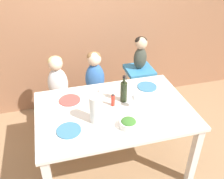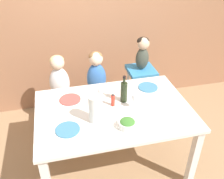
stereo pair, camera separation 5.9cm
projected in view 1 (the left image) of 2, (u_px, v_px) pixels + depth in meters
name	position (u px, v px, depth m)	size (l,w,h in m)	color
ground_plane	(114.00, 162.00, 2.88)	(14.00, 14.00, 0.00)	#9E7A56
wall_back	(87.00, 13.00, 3.23)	(10.00, 0.06, 2.70)	#9E6B4C
dining_table	(114.00, 116.00, 2.52)	(1.52, 1.02, 0.77)	white
chair_far_left	(61.00, 102.00, 3.21)	(0.41, 0.42, 0.46)	silver
chair_far_center	(96.00, 97.00, 3.31)	(0.41, 0.42, 0.46)	silver
chair_right_highchair	(139.00, 79.00, 3.34)	(0.35, 0.36, 0.73)	silver
person_child_left	(57.00, 77.00, 3.01)	(0.24, 0.18, 0.57)	silver
person_child_center	(95.00, 72.00, 3.11)	(0.24, 0.18, 0.57)	#3366B2
person_baby_right	(141.00, 51.00, 3.12)	(0.17, 0.16, 0.43)	#3D4238
wine_bottle	(124.00, 91.00, 2.52)	(0.07, 0.07, 0.29)	#232D19
paper_towel_roll	(96.00, 109.00, 2.24)	(0.12, 0.12, 0.27)	white
wine_glass_near	(135.00, 98.00, 2.42)	(0.06, 0.06, 0.17)	white
wine_glass_far	(100.00, 91.00, 2.52)	(0.06, 0.06, 0.17)	white
salad_bowl_large	(128.00, 123.00, 2.22)	(0.16, 0.16, 0.09)	white
dinner_plate_front_left	(69.00, 130.00, 2.19)	(0.22, 0.22, 0.01)	teal
dinner_plate_back_left	(70.00, 100.00, 2.58)	(0.22, 0.22, 0.01)	#D14C47
dinner_plate_back_right	(147.00, 87.00, 2.80)	(0.22, 0.22, 0.01)	teal
condiment_bottle_hot_sauce	(113.00, 100.00, 2.48)	(0.04, 0.04, 0.14)	red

